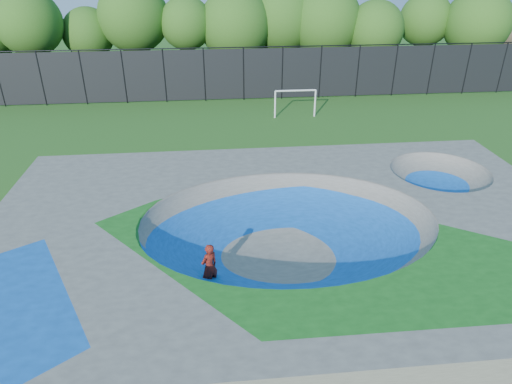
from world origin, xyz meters
TOP-DOWN VIEW (x-y plane):
  - ground at (0.00, 0.00)m, footprint 120.00×120.00m
  - skate_deck at (0.00, 0.00)m, footprint 22.00×14.00m
  - skater at (-2.92, -1.77)m, footprint 0.75×0.71m
  - skateboard at (-2.92, -1.77)m, footprint 0.73×0.68m
  - soccer_goal at (3.21, 16.29)m, footprint 2.93×0.12m
  - fence at (0.00, 21.00)m, footprint 48.09×0.09m
  - treeline at (-0.17, 25.97)m, footprint 51.20×7.93m

SIDE VIEW (x-z plane):
  - ground at x=0.00m, z-range 0.00..0.00m
  - skateboard at x=-2.92m, z-range 0.00..0.05m
  - skate_deck at x=0.00m, z-range 0.00..1.50m
  - skater at x=-2.92m, z-range 0.00..1.73m
  - soccer_goal at x=3.21m, z-range 0.37..2.30m
  - fence at x=0.00m, z-range 0.08..4.12m
  - treeline at x=-0.17m, z-range 0.82..9.36m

